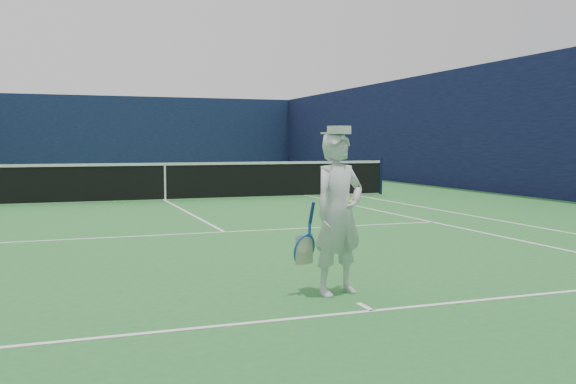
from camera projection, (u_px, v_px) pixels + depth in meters
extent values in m
plane|color=#2B7130|center=(165.00, 201.00, 16.96)|extent=(80.00, 80.00, 0.00)
cube|color=white|center=(122.00, 178.00, 28.11)|extent=(11.03, 0.06, 0.01)
cube|color=white|center=(373.00, 311.00, 5.81)|extent=(11.03, 0.06, 0.01)
cube|color=white|center=(353.00, 195.00, 18.81)|extent=(0.06, 23.83, 0.01)
cube|color=white|center=(310.00, 196.00, 18.35)|extent=(0.06, 23.77, 0.01)
cube|color=white|center=(137.00, 185.00, 22.97)|extent=(8.23, 0.06, 0.01)
cube|color=white|center=(225.00, 232.00, 10.96)|extent=(8.23, 0.06, 0.01)
cube|color=white|center=(165.00, 201.00, 16.96)|extent=(0.06, 12.80, 0.01)
cube|color=white|center=(123.00, 178.00, 27.97)|extent=(0.06, 0.30, 0.01)
cube|color=white|center=(365.00, 307.00, 5.95)|extent=(0.06, 0.30, 0.01)
cube|color=#0F1939|center=(111.00, 134.00, 33.70)|extent=(20.12, 0.12, 4.00)
cube|color=#0E1236|center=(483.00, 128.00, 20.19)|extent=(0.12, 36.12, 4.00)
cylinder|color=#141E4C|center=(381.00, 176.00, 19.08)|extent=(0.09, 0.09, 1.07)
cube|color=black|center=(165.00, 182.00, 16.93)|extent=(12.79, 0.02, 0.92)
cube|color=white|center=(165.00, 164.00, 16.89)|extent=(12.79, 0.04, 0.07)
cube|color=white|center=(165.00, 183.00, 16.93)|extent=(0.05, 0.03, 0.94)
imported|color=silver|center=(339.00, 214.00, 6.43)|extent=(0.68, 0.55, 1.63)
cylinder|color=white|center=(339.00, 130.00, 6.36)|extent=(0.24, 0.24, 0.08)
cube|color=white|center=(331.00, 133.00, 6.47)|extent=(0.20, 0.15, 0.02)
cylinder|color=navy|center=(312.00, 213.00, 6.32)|extent=(0.06, 0.10, 0.22)
cube|color=#204AAD|center=(310.00, 230.00, 6.39)|extent=(0.03, 0.03, 0.14)
torus|color=#204AAD|center=(304.00, 250.00, 6.45)|extent=(0.31, 0.18, 0.29)
cube|color=beige|center=(304.00, 250.00, 6.45)|extent=(0.21, 0.07, 0.30)
sphere|color=#D1F41B|center=(351.00, 203.00, 6.65)|extent=(0.07, 0.07, 0.07)
sphere|color=#D1F41B|center=(353.00, 200.00, 6.69)|extent=(0.07, 0.07, 0.07)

